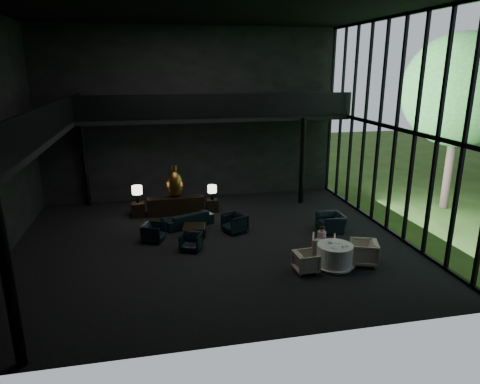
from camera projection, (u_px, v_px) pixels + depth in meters
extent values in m
cube|color=black|center=(213.00, 243.00, 15.60)|extent=(14.00, 12.00, 0.02)
cube|color=black|center=(208.00, 7.00, 13.35)|extent=(14.00, 12.00, 0.02)
cube|color=black|center=(193.00, 115.00, 20.11)|extent=(14.00, 0.04, 8.00)
cube|color=black|center=(251.00, 177.00, 8.84)|extent=(14.00, 0.04, 8.00)
cube|color=black|center=(19.00, 140.00, 13.30)|extent=(2.00, 12.00, 0.25)
cube|color=black|center=(217.00, 117.00, 19.37)|extent=(12.00, 2.00, 0.25)
cube|color=black|center=(51.00, 120.00, 13.32)|extent=(0.06, 12.00, 1.00)
cube|color=black|center=(220.00, 106.00, 18.26)|extent=(12.00, 0.06, 1.00)
cylinder|color=black|center=(8.00, 281.00, 8.70)|extent=(0.24, 0.24, 4.00)
cylinder|color=black|center=(85.00, 163.00, 19.41)|extent=(0.24, 0.24, 4.00)
cylinder|color=black|center=(302.00, 161.00, 19.74)|extent=(0.24, 0.24, 4.00)
cylinder|color=#382D23|center=(451.00, 155.00, 18.96)|extent=(0.36, 0.36, 4.90)
sphere|color=#2B5E21|center=(460.00, 90.00, 18.17)|extent=(4.80, 4.80, 4.80)
cube|color=black|center=(176.00, 206.00, 18.60)|extent=(2.44, 0.56, 0.78)
ellipsoid|color=#AE8240|center=(175.00, 183.00, 18.42)|extent=(0.76, 0.76, 1.17)
cylinder|color=#AE8240|center=(174.00, 167.00, 18.22)|extent=(0.26, 0.26, 0.24)
cube|color=black|center=(138.00, 209.00, 18.36)|extent=(0.56, 0.56, 0.61)
cylinder|color=black|center=(138.00, 198.00, 18.24)|extent=(0.13, 0.13, 0.38)
cylinder|color=white|center=(137.00, 190.00, 18.14)|extent=(0.44, 0.44, 0.35)
cube|color=black|center=(212.00, 205.00, 19.02)|extent=(0.50, 0.50, 0.55)
cylinder|color=black|center=(212.00, 196.00, 18.79)|extent=(0.12, 0.12, 0.35)
cylinder|color=white|center=(212.00, 189.00, 18.69)|extent=(0.40, 0.40, 0.32)
imported|color=black|center=(188.00, 217.00, 17.23)|extent=(2.05, 1.28, 0.77)
imported|color=black|center=(153.00, 232.00, 15.70)|extent=(0.85, 0.88, 0.72)
imported|color=black|center=(235.00, 222.00, 16.55)|extent=(1.05, 1.08, 0.87)
imported|color=black|center=(191.00, 242.00, 14.93)|extent=(0.80, 0.78, 0.64)
imported|color=black|center=(331.00, 220.00, 16.67)|extent=(0.68, 1.04, 0.90)
cube|color=black|center=(194.00, 230.00, 16.34)|extent=(0.97, 0.97, 0.37)
cylinder|color=white|center=(335.00, 256.00, 13.69)|extent=(1.14, 1.14, 0.75)
cone|color=white|center=(334.00, 265.00, 13.78)|extent=(1.29, 1.29, 0.10)
imported|color=#AEA899|center=(324.00, 245.00, 14.48)|extent=(1.01, 0.98, 0.80)
imported|color=beige|center=(364.00, 250.00, 13.85)|extent=(1.15, 1.19, 0.97)
imported|color=#B4AEA1|center=(306.00, 262.00, 13.36)|extent=(0.65, 0.69, 0.68)
cylinder|color=#C79AAE|center=(322.00, 237.00, 14.46)|extent=(0.29, 0.29, 0.41)
sphere|color=#D8A884|center=(322.00, 229.00, 14.37)|extent=(0.20, 0.20, 0.20)
ellipsoid|color=black|center=(322.00, 228.00, 14.36)|extent=(0.21, 0.21, 0.14)
cylinder|color=white|center=(334.00, 247.00, 13.40)|extent=(0.29, 0.29, 0.02)
cylinder|color=white|center=(338.00, 242.00, 13.77)|extent=(0.32, 0.32, 0.02)
cylinder|color=white|center=(345.00, 246.00, 13.47)|extent=(0.15, 0.15, 0.01)
cylinder|color=white|center=(347.00, 245.00, 13.47)|extent=(0.10, 0.10, 0.06)
ellipsoid|color=white|center=(330.00, 242.00, 13.71)|extent=(0.16, 0.16, 0.08)
cylinder|color=#99999E|center=(343.00, 247.00, 13.36)|extent=(0.06, 0.06, 0.06)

